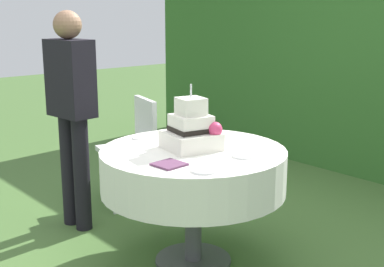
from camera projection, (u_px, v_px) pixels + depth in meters
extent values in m
plane|color=#476B33|center=(193.00, 261.00, 3.44)|extent=(20.00, 20.00, 0.00)
cylinder|color=#4C4C51|center=(193.00, 260.00, 3.44)|extent=(0.49, 0.49, 0.02)
cylinder|color=#4C4C51|center=(193.00, 209.00, 3.35)|extent=(0.11, 0.11, 0.73)
cylinder|color=brown|center=(193.00, 152.00, 3.27)|extent=(1.13, 1.13, 0.03)
cylinder|color=white|center=(193.00, 170.00, 3.29)|extent=(1.16, 1.16, 0.27)
cube|color=white|center=(191.00, 140.00, 3.26)|extent=(0.36, 0.36, 0.11)
cube|color=white|center=(191.00, 124.00, 3.24)|extent=(0.26, 0.26, 0.11)
cube|color=black|center=(191.00, 129.00, 3.25)|extent=(0.27, 0.27, 0.03)
cube|color=white|center=(191.00, 106.00, 3.21)|extent=(0.18, 0.18, 0.11)
sphere|color=#D13866|center=(215.00, 129.00, 3.20)|extent=(0.09, 0.09, 0.09)
cylinder|color=silver|center=(191.00, 91.00, 3.19)|extent=(0.01, 0.01, 0.08)
cylinder|color=white|center=(204.00, 170.00, 2.82)|extent=(0.14, 0.14, 0.01)
cylinder|color=white|center=(243.00, 156.00, 3.10)|extent=(0.14, 0.14, 0.01)
cylinder|color=white|center=(140.00, 138.00, 3.53)|extent=(0.10, 0.10, 0.01)
cylinder|color=white|center=(200.00, 132.00, 3.69)|extent=(0.14, 0.14, 0.01)
cube|color=#603856|center=(169.00, 164.00, 2.93)|extent=(0.17, 0.17, 0.01)
cylinder|color=white|center=(102.00, 176.00, 4.46)|extent=(0.03, 0.03, 0.45)
cylinder|color=white|center=(114.00, 187.00, 4.18)|extent=(0.03, 0.03, 0.45)
cylinder|color=white|center=(138.00, 171.00, 4.60)|extent=(0.03, 0.03, 0.45)
cylinder|color=white|center=(152.00, 181.00, 4.32)|extent=(0.03, 0.03, 0.45)
cube|color=white|center=(126.00, 150.00, 4.33)|extent=(0.49, 0.49, 0.04)
cube|color=white|center=(145.00, 122.00, 4.36)|extent=(0.40, 0.14, 0.40)
cylinder|color=black|center=(69.00, 170.00, 3.96)|extent=(0.12, 0.12, 0.85)
cylinder|color=black|center=(82.00, 174.00, 3.85)|extent=(0.12, 0.12, 0.85)
cube|color=black|center=(70.00, 78.00, 3.74)|extent=(0.38, 0.24, 0.55)
sphere|color=#8C664C|center=(67.00, 25.00, 3.66)|extent=(0.20, 0.20, 0.20)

